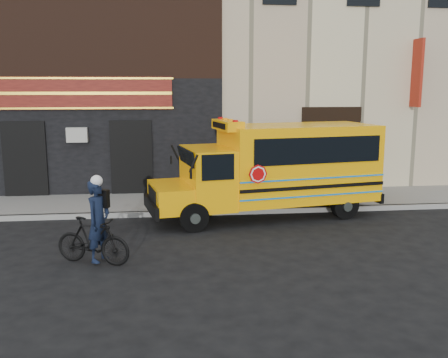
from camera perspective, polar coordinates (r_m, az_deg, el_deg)
name	(u,v)px	position (r m, az deg, el deg)	size (l,w,h in m)	color
ground	(245,239)	(12.92, 2.43, -6.88)	(120.00, 120.00, 0.00)	black
curb	(232,212)	(15.38, 0.94, -3.76)	(40.00, 0.20, 0.15)	gray
sidewalk	(226,201)	(16.83, 0.28, -2.52)	(40.00, 3.00, 0.15)	gray
building	(209,35)	(22.83, -1.77, 16.15)	(20.00, 10.70, 12.00)	beige
school_bus	(278,167)	(15.02, 6.16, 1.43)	(7.17, 3.36, 2.92)	black
sign_pole	(359,160)	(16.42, 15.23, 2.06)	(0.08, 0.24, 2.80)	#434B46
bicycle	(93,241)	(11.40, -14.77, -6.83)	(0.50, 1.75, 1.05)	black
cyclist	(99,223)	(11.32, -14.15, -4.91)	(0.66, 0.44, 1.82)	black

